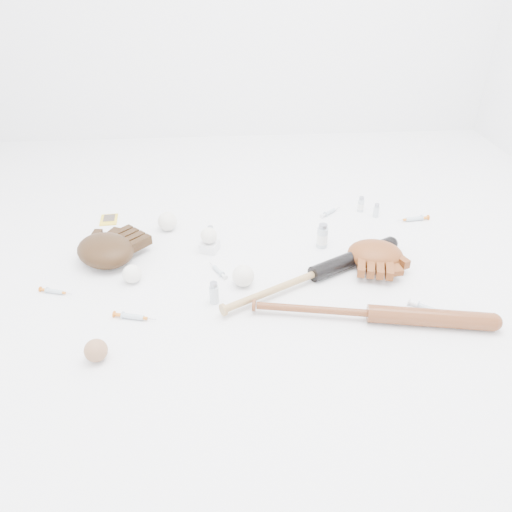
{
  "coord_description": "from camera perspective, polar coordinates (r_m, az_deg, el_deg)",
  "views": [
    {
      "loc": [
        -0.12,
        -1.49,
        1.02
      ],
      "look_at": [
        -0.0,
        0.02,
        0.06
      ],
      "focal_mm": 35.0,
      "sensor_mm": 36.0,
      "label": 1
    }
  ],
  "objects": [
    {
      "name": "vial_4",
      "position": [
        1.65,
        -4.82,
        -4.18
      ],
      "size": [
        0.03,
        0.03,
        0.08
      ],
      "primitive_type": "cylinder",
      "color": "silver",
      "rests_on": "ground"
    },
    {
      "name": "baseball_left",
      "position": [
        1.8,
        -13.97,
        -1.99
      ],
      "size": [
        0.07,
        0.07,
        0.07
      ],
      "primitive_type": "sphere",
      "color": "white",
      "rests_on": "ground"
    },
    {
      "name": "syringe_0",
      "position": [
        1.64,
        -13.87,
        -6.74
      ],
      "size": [
        0.16,
        0.07,
        0.02
      ],
      "primitive_type": null,
      "rotation": [
        0.0,
        0.0,
        -0.27
      ],
      "color": "#ADBCC6",
      "rests_on": "ground"
    },
    {
      "name": "syringe_4",
      "position": [
        2.25,
        17.6,
        4.07
      ],
      "size": [
        0.16,
        0.05,
        0.02
      ],
      "primitive_type": null,
      "rotation": [
        0.0,
        0.0,
        3.26
      ],
      "color": "#ADBCC6",
      "rests_on": "ground"
    },
    {
      "name": "glove_tan",
      "position": [
        1.89,
        13.47,
        0.24
      ],
      "size": [
        0.3,
        0.3,
        0.09
      ],
      "primitive_type": null,
      "rotation": [
        0.0,
        0.0,
        2.87
      ],
      "color": "brown",
      "rests_on": "ground"
    },
    {
      "name": "bat_wood",
      "position": [
        1.62,
        12.91,
        -6.41
      ],
      "size": [
        0.78,
        0.21,
        0.06
      ],
      "primitive_type": null,
      "rotation": [
        0.0,
        0.0,
        -0.19
      ],
      "color": "brown",
      "rests_on": "ground"
    },
    {
      "name": "baseball_mid",
      "position": [
        1.73,
        -1.47,
        -2.27
      ],
      "size": [
        0.08,
        0.08,
        0.08
      ],
      "primitive_type": "sphere",
      "color": "white",
      "rests_on": "ground"
    },
    {
      "name": "syringe_3",
      "position": [
        1.72,
        19.23,
        -5.76
      ],
      "size": [
        0.15,
        0.13,
        0.02
      ],
      "primitive_type": null,
      "rotation": [
        0.0,
        0.0,
        -0.66
      ],
      "color": "#ADBCC6",
      "rests_on": "ground"
    },
    {
      "name": "baseball_aged",
      "position": [
        1.51,
        -17.83,
        -10.24
      ],
      "size": [
        0.07,
        0.07,
        0.07
      ],
      "primitive_type": "sphere",
      "color": "#966948",
      "rests_on": "ground"
    },
    {
      "name": "vial_0",
      "position": [
        2.26,
        11.9,
        5.83
      ],
      "size": [
        0.03,
        0.03,
        0.07
      ],
      "primitive_type": "cylinder",
      "color": "silver",
      "rests_on": "ground"
    },
    {
      "name": "syringe_5",
      "position": [
        1.84,
        -22.02,
        -3.77
      ],
      "size": [
        0.13,
        0.06,
        0.02
      ],
      "primitive_type": null,
      "rotation": [
        0.0,
        0.0,
        -0.31
      ],
      "color": "#ADBCC6",
      "rests_on": "ground"
    },
    {
      "name": "trading_card",
      "position": [
        2.24,
        -16.47,
        4.0
      ],
      "size": [
        0.08,
        0.1,
        0.01
      ],
      "primitive_type": "cube",
      "rotation": [
        0.0,
        0.0,
        0.08
      ],
      "color": "gold",
      "rests_on": "ground"
    },
    {
      "name": "vial_2",
      "position": [
        1.98,
        -5.2,
        2.47
      ],
      "size": [
        0.03,
        0.03,
        0.07
      ],
      "primitive_type": "cylinder",
      "color": "silver",
      "rests_on": "ground"
    },
    {
      "name": "pedestal",
      "position": [
        1.93,
        -5.34,
        1.07
      ],
      "size": [
        0.08,
        0.08,
        0.04
      ],
      "primitive_type": "cube",
      "rotation": [
        0.0,
        0.0,
        -0.38
      ],
      "color": "white",
      "rests_on": "ground"
    },
    {
      "name": "baseball_on_pedestal",
      "position": [
        1.91,
        -5.41,
        2.34
      ],
      "size": [
        0.06,
        0.06,
        0.06
      ],
      "primitive_type": "sphere",
      "color": "white",
      "rests_on": "pedestal"
    },
    {
      "name": "glove_dark",
      "position": [
        1.93,
        -16.83,
        0.68
      ],
      "size": [
        0.39,
        0.39,
        0.1
      ],
      "primitive_type": null,
      "rotation": [
        0.0,
        0.0,
        -0.78
      ],
      "color": "#311E0D",
      "rests_on": "ground"
    },
    {
      "name": "vial_1",
      "position": [
        2.23,
        13.59,
        5.1
      ],
      "size": [
        0.02,
        0.02,
        0.06
      ],
      "primitive_type": "cylinder",
      "color": "silver",
      "rests_on": "ground"
    },
    {
      "name": "syringe_2",
      "position": [
        2.22,
        8.43,
        4.98
      ],
      "size": [
        0.12,
        0.11,
        0.02
      ],
      "primitive_type": null,
      "rotation": [
        0.0,
        0.0,
        0.71
      ],
      "color": "#ADBCC6",
      "rests_on": "ground"
    },
    {
      "name": "vial_3",
      "position": [
        1.95,
        7.6,
        2.32
      ],
      "size": [
        0.04,
        0.04,
        0.1
      ],
      "primitive_type": "cylinder",
      "color": "silver",
      "rests_on": "ground"
    },
    {
      "name": "baseball_upper",
      "position": [
        2.09,
        -10.11,
        3.92
      ],
      "size": [
        0.08,
        0.08,
        0.08
      ],
      "primitive_type": "sphere",
      "color": "white",
      "rests_on": "ground"
    },
    {
      "name": "syringe_1",
      "position": [
        1.81,
        -4.36,
        -1.67
      ],
      "size": [
        0.08,
        0.13,
        0.02
      ],
      "primitive_type": null,
      "rotation": [
        0.0,
        0.0,
        2.07
      ],
      "color": "#ADBCC6",
      "rests_on": "ground"
    },
    {
      "name": "bat_dark",
      "position": [
        1.76,
        6.71,
        -2.03
      ],
      "size": [
        0.72,
        0.43,
        0.06
      ],
      "primitive_type": null,
      "rotation": [
        0.0,
        0.0,
        0.5
      ],
      "color": "black",
      "rests_on": "ground"
    }
  ]
}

